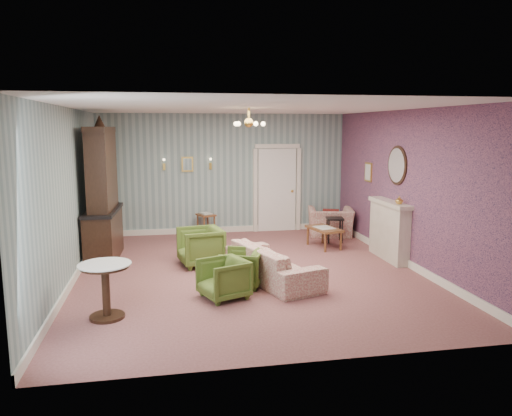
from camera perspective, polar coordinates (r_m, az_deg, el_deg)
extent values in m
plane|color=#8D5652|center=(8.91, -0.80, -7.45)|extent=(7.00, 7.00, 0.00)
plane|color=white|center=(8.53, -0.85, 11.54)|extent=(7.00, 7.00, 0.00)
plane|color=slate|center=(12.04, -3.65, 3.97)|extent=(6.00, 0.00, 6.00)
plane|color=slate|center=(5.23, 5.69, -3.08)|extent=(6.00, 0.00, 6.00)
plane|color=slate|center=(8.62, -20.89, 1.24)|extent=(0.00, 7.00, 7.00)
plane|color=slate|center=(9.57, 17.19, 2.18)|extent=(0.00, 7.00, 7.00)
plane|color=#B45A6E|center=(9.56, 17.11, 2.18)|extent=(0.00, 7.00, 7.00)
imported|color=#4D6724|center=(7.54, -3.79, -7.96)|extent=(0.80, 0.83, 0.67)
imported|color=#4D6724|center=(8.10, -1.64, -6.71)|extent=(0.80, 0.82, 0.67)
imported|color=#4D6724|center=(9.32, -6.46, -4.24)|extent=(0.84, 0.88, 0.79)
imported|color=#9F4140|center=(8.35, 1.97, -5.71)|extent=(1.21, 2.16, 0.81)
imported|color=#9F4140|center=(11.88, 8.64, -1.07)|extent=(1.15, 0.88, 0.90)
imported|color=gold|center=(9.53, 16.27, 0.88)|extent=(0.15, 0.15, 0.15)
cube|color=maroon|center=(11.72, 8.65, -1.06)|extent=(0.41, 0.28, 0.39)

